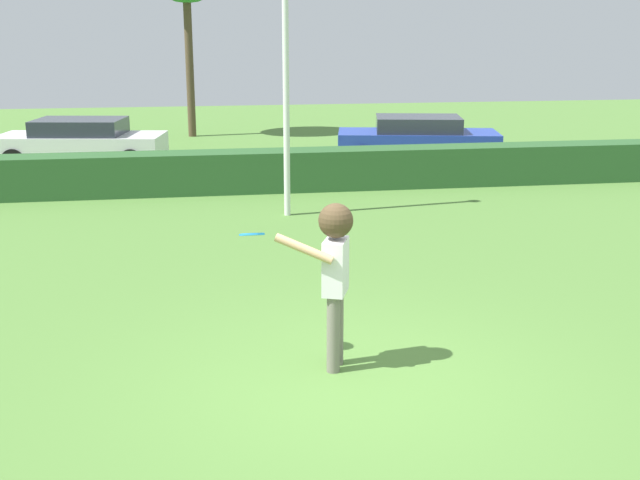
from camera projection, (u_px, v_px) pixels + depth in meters
ground_plane at (351, 382)px, 8.15m from camera, size 60.00×60.00×0.00m
person at (335, 263)px, 8.21m from camera, size 0.83×0.54×1.80m
frisbee at (252, 234)px, 8.42m from camera, size 0.27×0.27×0.10m
lamppost at (286, 46)px, 14.57m from camera, size 0.24×0.24×5.76m
hedge_row at (262, 171)px, 17.59m from camera, size 29.63×0.90×0.89m
parked_car_white at (81, 141)px, 20.48m from camera, size 4.43×2.38×1.25m
parked_car_blue at (418, 138)px, 21.06m from camera, size 4.46×2.53×1.25m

